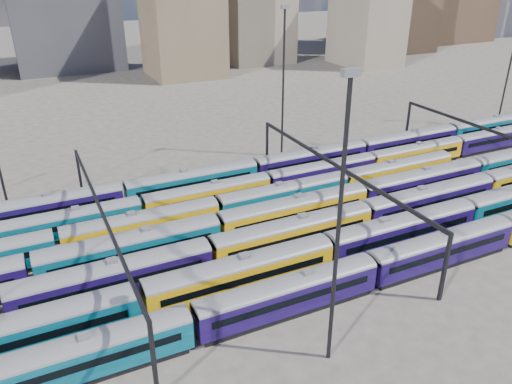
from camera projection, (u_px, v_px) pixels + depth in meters
name	position (u px, v px, depth m)	size (l,w,h in m)	color
ground	(267.00, 234.00, 64.48)	(500.00, 500.00, 0.00)	#45403B
rake_0	(370.00, 267.00, 52.97)	(119.12, 2.91, 4.89)	black
rake_1	(402.00, 228.00, 60.29)	(148.21, 3.10, 5.22)	black
rake_2	(293.00, 231.00, 59.59)	(147.87, 3.09, 5.20)	black
rake_3	(294.00, 209.00, 64.84)	(105.91, 3.10, 5.23)	black
rake_4	(142.00, 223.00, 61.66)	(99.16, 2.91, 4.89)	black
rake_5	(208.00, 193.00, 69.92)	(131.22, 2.74, 4.60)	black
rake_6	(255.00, 168.00, 77.70)	(122.02, 2.98, 5.01)	black
gantry_1	(103.00, 219.00, 53.76)	(0.35, 40.35, 8.03)	black
gantry_2	(336.00, 172.00, 65.50)	(0.35, 40.35, 8.03)	black
gantry_3	(498.00, 140.00, 77.23)	(0.35, 40.35, 8.03)	black
mast_2	(339.00, 219.00, 38.62)	(1.40, 0.50, 25.60)	black
mast_3	(283.00, 78.00, 83.98)	(1.40, 0.50, 25.60)	black
mast_5	(511.00, 59.00, 100.27)	(1.40, 0.50, 25.60)	black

